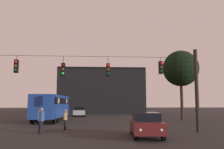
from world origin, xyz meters
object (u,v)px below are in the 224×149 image
object	(u,v)px
pedestrian_crossing_center	(41,119)
tree_left_silhouette	(181,69)
pedestrian_crossing_right	(40,120)
pedestrian_crossing_left	(65,119)
city_bus	(52,105)
car_far_left	(79,111)
car_near_right	(146,124)

from	to	relation	value
pedestrian_crossing_center	tree_left_silhouette	bearing A→B (deg)	41.44
pedestrian_crossing_center	pedestrian_crossing_right	xyz separation A→B (m)	(-0.34, 1.04, -0.10)
pedestrian_crossing_left	tree_left_silhouette	distance (m)	17.71
city_bus	pedestrian_crossing_center	distance (m)	12.64
car_far_left	tree_left_silhouette	distance (m)	17.15
car_near_right	pedestrian_crossing_left	distance (m)	7.07
car_near_right	pedestrian_crossing_left	world-z (taller)	pedestrian_crossing_left
pedestrian_crossing_right	city_bus	bearing A→B (deg)	95.70
pedestrian_crossing_right	tree_left_silhouette	size ratio (longest dim) A/B	0.18
car_far_left	pedestrian_crossing_left	distance (m)	19.35
pedestrian_crossing_center	pedestrian_crossing_right	world-z (taller)	pedestrian_crossing_center
city_bus	pedestrian_crossing_center	size ratio (longest dim) A/B	6.23
city_bus	pedestrian_crossing_right	xyz separation A→B (m)	(1.15, -11.48, -0.95)
car_near_right	car_far_left	size ratio (longest dim) A/B	1.00
car_far_left	tree_left_silhouette	size ratio (longest dim) A/B	0.51
pedestrian_crossing_center	tree_left_silhouette	world-z (taller)	tree_left_silhouette
pedestrian_crossing_center	tree_left_silhouette	distance (m)	20.17
pedestrian_crossing_right	pedestrian_crossing_left	bearing A→B (deg)	40.84
car_near_right	pedestrian_crossing_left	xyz separation A→B (m)	(-5.58, 4.34, 0.10)
car_far_left	pedestrian_crossing_center	size ratio (longest dim) A/B	2.51
pedestrian_crossing_left	car_far_left	bearing A→B (deg)	90.71
tree_left_silhouette	pedestrian_crossing_center	bearing A→B (deg)	-138.56
car_far_left	pedestrian_crossing_right	distance (m)	20.84
car_near_right	pedestrian_crossing_right	size ratio (longest dim) A/B	2.74
pedestrian_crossing_right	tree_left_silhouette	distance (m)	19.80
city_bus	car_far_left	size ratio (longest dim) A/B	2.48
car_far_left	pedestrian_crossing_center	xyz separation A→B (m)	(-1.09, -21.83, 0.22)
city_bus	car_far_left	distance (m)	9.72
pedestrian_crossing_right	car_far_left	bearing A→B (deg)	86.07
car_far_left	pedestrian_crossing_right	world-z (taller)	pedestrian_crossing_right
car_far_left	pedestrian_crossing_left	xyz separation A→B (m)	(0.24, -19.35, 0.10)
car_near_right	car_far_left	distance (m)	24.40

